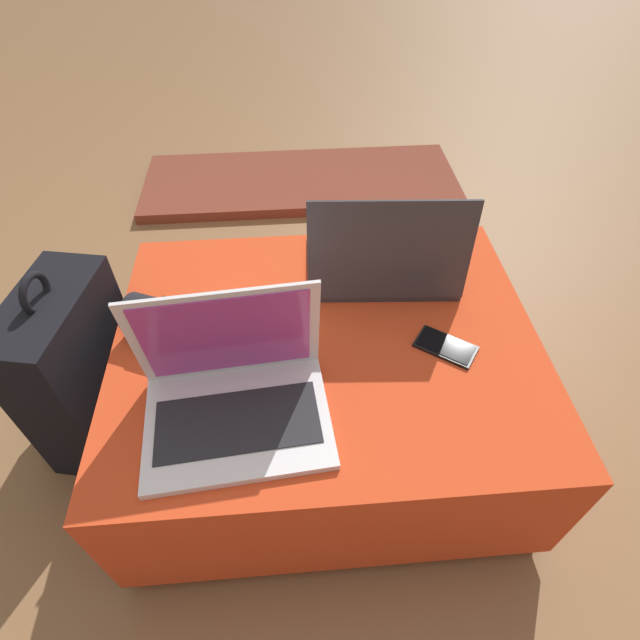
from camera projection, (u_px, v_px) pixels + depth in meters
ground_plane at (325, 429)px, 1.41m from camera, size 14.00×14.00×0.00m
ottoman at (326, 388)px, 1.27m from camera, size 0.96×0.78×0.39m
laptop_near at (234, 392)px, 0.96m from camera, size 0.38×0.29×0.27m
laptop_far at (383, 261)px, 1.23m from camera, size 0.39×0.28×0.27m
cell_phone at (446, 347)px, 1.10m from camera, size 0.15×0.13×0.01m
backpack at (77, 372)px, 1.26m from camera, size 0.26×0.35×0.56m
wrist_brace at (162, 320)px, 1.10m from camera, size 0.19×0.15×0.09m
fireplace_hearth at (301, 181)px, 2.27m from camera, size 1.40×0.50×0.04m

